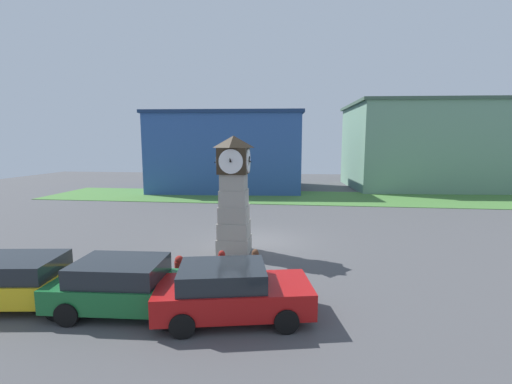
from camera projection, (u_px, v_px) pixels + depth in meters
ground_plane at (261, 241)px, 16.73m from camera, size 76.35×76.35×0.00m
clock_tower at (234, 197)px, 14.61m from camera, size 1.60×1.60×5.06m
bollard_near_tower at (131, 275)px, 11.07m from camera, size 0.26×0.26×0.99m
bollard_mid_row at (179, 270)px, 11.49m from camera, size 0.32×0.32×1.01m
bollard_far_row at (222, 266)px, 11.62m from camera, size 0.25×0.25×1.14m
bollard_end_row at (255, 264)px, 11.95m from camera, size 0.25×0.25×1.08m
car_navy_sedan at (27, 281)px, 10.01m from camera, size 4.37×2.46×1.43m
car_near_tower at (129, 285)px, 9.63m from camera, size 4.45×2.19×1.48m
car_by_building at (231, 291)px, 9.24m from camera, size 4.42×2.64×1.48m
warehouse_blue_far at (228, 152)px, 36.10m from camera, size 15.70×12.12×7.77m
storefront_low_left at (445, 146)px, 36.50m from camera, size 20.99×12.60×8.98m
grass_verge_far at (301, 197)px, 30.23m from camera, size 45.81×7.79×0.04m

